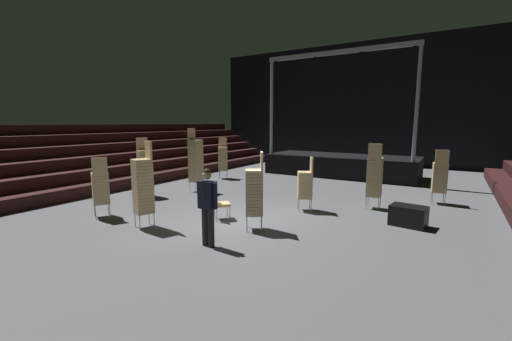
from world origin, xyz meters
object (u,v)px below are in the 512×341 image
(chair_stack_mid_left, at_px, (196,160))
(chair_stack_rear_left, at_px, (143,185))
(chair_stack_rear_right, at_px, (145,167))
(chair_stack_front_right, at_px, (100,187))
(chair_stack_aisle_left, at_px, (305,184))
(chair_stack_mid_right, at_px, (375,176))
(chair_stack_rear_centre, at_px, (223,158))
(chair_stack_mid_centre, at_px, (254,191))
(man_with_tie, at_px, (207,203))
(chair_stack_front_left, at_px, (440,177))
(stage_riser, at_px, (341,163))
(equipment_road_case, at_px, (408,216))
(loose_chair_near_man, at_px, (220,201))

(chair_stack_mid_left, relative_size, chair_stack_rear_left, 1.11)
(chair_stack_rear_right, bearing_deg, chair_stack_front_right, 45.95)
(chair_stack_mid_left, height_order, chair_stack_aisle_left, chair_stack_mid_left)
(chair_stack_mid_right, relative_size, chair_stack_rear_left, 0.93)
(chair_stack_mid_left, xyz_separation_m, chair_stack_rear_right, (-1.05, -1.67, -0.17))
(chair_stack_rear_centre, bearing_deg, chair_stack_mid_centre, 98.19)
(man_with_tie, xyz_separation_m, chair_stack_front_left, (4.28, 7.16, -0.07))
(stage_riser, xyz_separation_m, chair_stack_mid_right, (2.93, -6.16, 0.44))
(chair_stack_mid_left, height_order, chair_stack_mid_centre, chair_stack_mid_left)
(chair_stack_front_left, relative_size, chair_stack_mid_centre, 0.92)
(chair_stack_rear_right, bearing_deg, chair_stack_rear_left, 72.26)
(chair_stack_rear_left, height_order, chair_stack_rear_centre, chair_stack_rear_left)
(man_with_tie, bearing_deg, chair_stack_mid_right, -110.88)
(stage_riser, height_order, chair_stack_front_right, stage_riser)
(chair_stack_mid_centre, height_order, chair_stack_aisle_left, chair_stack_mid_centre)
(equipment_road_case, bearing_deg, chair_stack_front_right, -154.03)
(stage_riser, height_order, chair_stack_aisle_left, stage_riser)
(chair_stack_mid_right, xyz_separation_m, chair_stack_rear_right, (-7.77, -2.66, 0.04))
(equipment_road_case, bearing_deg, man_with_tie, -132.88)
(chair_stack_rear_centre, relative_size, equipment_road_case, 2.28)
(chair_stack_front_right, distance_m, chair_stack_mid_right, 8.45)
(stage_riser, height_order, man_with_tie, stage_riser)
(chair_stack_mid_centre, xyz_separation_m, chair_stack_aisle_left, (0.39, 2.43, -0.17))
(chair_stack_rear_centre, height_order, loose_chair_near_man, chair_stack_rear_centre)
(chair_stack_rear_centre, bearing_deg, loose_chair_near_man, 91.52)
(chair_stack_mid_left, bearing_deg, stage_riser, 151.01)
(chair_stack_front_left, distance_m, chair_stack_mid_right, 2.56)
(chair_stack_mid_right, distance_m, chair_stack_aisle_left, 2.28)
(chair_stack_rear_left, height_order, chair_stack_rear_right, chair_stack_rear_left)
(chair_stack_mid_right, bearing_deg, stage_riser, 112.47)
(chair_stack_rear_right, bearing_deg, loose_chair_near_man, 100.60)
(man_with_tie, xyz_separation_m, chair_stack_mid_left, (-4.23, 4.33, 0.27))
(chair_stack_mid_centre, relative_size, loose_chair_near_man, 2.17)
(chair_stack_mid_centre, relative_size, chair_stack_rear_right, 0.92)
(loose_chair_near_man, bearing_deg, stage_riser, 128.00)
(chair_stack_aisle_left, distance_m, equipment_road_case, 3.07)
(chair_stack_aisle_left, bearing_deg, chair_stack_rear_left, 112.83)
(chair_stack_mid_right, distance_m, loose_chair_near_man, 5.04)
(chair_stack_front_left, relative_size, loose_chair_near_man, 1.99)
(chair_stack_front_right, distance_m, loose_chair_near_man, 3.55)
(chair_stack_front_left, xyz_separation_m, chair_stack_mid_left, (-8.50, -2.83, 0.34))
(chair_stack_mid_left, bearing_deg, chair_stack_rear_left, 23.70)
(chair_stack_mid_centre, bearing_deg, chair_stack_front_left, -68.46)
(stage_riser, bearing_deg, chair_stack_rear_right, -118.77)
(chair_stack_mid_centre, xyz_separation_m, equipment_road_case, (3.39, 2.46, -0.75))
(chair_stack_mid_left, xyz_separation_m, loose_chair_near_man, (3.18, -2.56, -0.75))
(chair_stack_rear_right, relative_size, equipment_road_case, 2.47)
(man_with_tie, bearing_deg, equipment_road_case, -128.59)
(chair_stack_mid_left, relative_size, chair_stack_mid_centre, 1.25)
(chair_stack_front_left, height_order, chair_stack_rear_right, chair_stack_rear_right)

